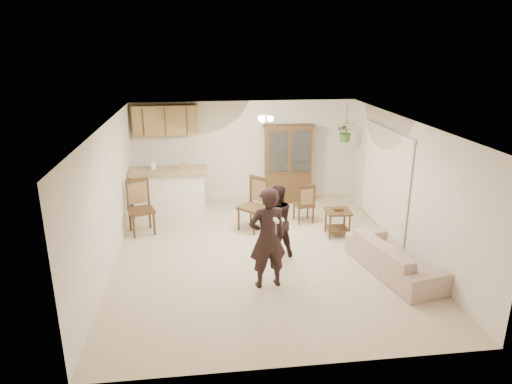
{
  "coord_description": "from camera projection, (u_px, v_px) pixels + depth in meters",
  "views": [
    {
      "loc": [
        -1.1,
        -7.87,
        3.84
      ],
      "look_at": [
        -0.07,
        0.4,
        1.1
      ],
      "focal_mm": 32.0,
      "sensor_mm": 36.0,
      "label": 1
    }
  ],
  "objects": [
    {
      "name": "wall_left",
      "position": [
        108.0,
        197.0,
        8.04
      ],
      "size": [
        0.02,
        6.5,
        2.5
      ],
      "primitive_type": "cube",
      "color": "silver",
      "rests_on": "ground"
    },
    {
      "name": "child",
      "position": [
        276.0,
        223.0,
        8.43
      ],
      "size": [
        0.74,
        0.62,
        1.35
      ],
      "primitive_type": "imported",
      "rotation": [
        0.0,
        0.0,
        3.33
      ],
      "color": "black",
      "rests_on": "floor"
    },
    {
      "name": "hanging_plant",
      "position": [
        346.0,
        132.0,
        10.71
      ],
      "size": [
        0.43,
        0.37,
        0.48
      ],
      "primitive_type": "imported",
      "color": "#315722",
      "rests_on": "ceiling"
    },
    {
      "name": "ceiling",
      "position": [
        263.0,
        123.0,
        7.97
      ],
      "size": [
        5.5,
        6.5,
        0.02
      ],
      "primitive_type": "cube",
      "color": "white",
      "rests_on": "wall_back"
    },
    {
      "name": "plant_cord",
      "position": [
        347.0,
        118.0,
        10.6
      ],
      "size": [
        0.01,
        0.01,
        0.65
      ],
      "primitive_type": "cylinder",
      "color": "black",
      "rests_on": "ceiling"
    },
    {
      "name": "adult",
      "position": [
        268.0,
        235.0,
        7.31
      ],
      "size": [
        0.72,
        0.54,
        1.8
      ],
      "primitive_type": "imported",
      "rotation": [
        0.0,
        0.0,
        3.31
      ],
      "color": "black",
      "rests_on": "floor"
    },
    {
      "name": "wall_back",
      "position": [
        245.0,
        151.0,
        11.42
      ],
      "size": [
        5.5,
        0.02,
        2.5
      ],
      "primitive_type": "cube",
      "color": "silver",
      "rests_on": "ground"
    },
    {
      "name": "wall_right",
      "position": [
        406.0,
        186.0,
        8.68
      ],
      "size": [
        0.02,
        6.5,
        2.5
      ],
      "primitive_type": "cube",
      "color": "silver",
      "rests_on": "ground"
    },
    {
      "name": "floor",
      "position": [
        262.0,
        253.0,
        8.75
      ],
      "size": [
        6.5,
        6.5,
        0.0
      ],
      "primitive_type": "plane",
      "color": "beige",
      "rests_on": "ground"
    },
    {
      "name": "chair_hutch_right",
      "position": [
        303.0,
        211.0,
        10.21
      ],
      "size": [
        0.45,
        0.45,
        0.91
      ],
      "rotation": [
        0.0,
        0.0,
        3.28
      ],
      "color": "#3E2A16",
      "rests_on": "floor"
    },
    {
      "name": "controller_adult",
      "position": [
        276.0,
        220.0,
        6.82
      ],
      "size": [
        0.07,
        0.15,
        0.05
      ],
      "primitive_type": "cube",
      "rotation": [
        0.0,
        0.0,
        3.31
      ],
      "color": "white",
      "rests_on": "adult"
    },
    {
      "name": "vertical_blinds",
      "position": [
        384.0,
        180.0,
        9.57
      ],
      "size": [
        0.06,
        2.3,
        2.1
      ],
      "primitive_type": null,
      "color": "white",
      "rests_on": "wall_right"
    },
    {
      "name": "ceiling_fixture",
      "position": [
        265.0,
        118.0,
        9.16
      ],
      "size": [
        0.36,
        0.36,
        0.2
      ],
      "primitive_type": null,
      "color": "beige",
      "rests_on": "ceiling"
    },
    {
      "name": "chair_hutch_left",
      "position": [
        252.0,
        215.0,
        9.75
      ],
      "size": [
        0.72,
        0.72,
        1.15
      ],
      "rotation": [
        0.0,
        0.0,
        -0.78
      ],
      "color": "#3E2A16",
      "rests_on": "floor"
    },
    {
      "name": "wall_front",
      "position": [
        301.0,
        277.0,
        5.3
      ],
      "size": [
        5.5,
        0.02,
        2.5
      ],
      "primitive_type": "cube",
      "color": "silver",
      "rests_on": "ground"
    },
    {
      "name": "china_hutch",
      "position": [
        288.0,
        164.0,
        11.35
      ],
      "size": [
        1.26,
        0.56,
        1.94
      ],
      "rotation": [
        0.0,
        0.0,
        -0.07
      ],
      "color": "#3E2A16",
      "rests_on": "floor"
    },
    {
      "name": "upper_cabinets",
      "position": [
        166.0,
        120.0,
        10.77
      ],
      "size": [
        1.5,
        0.34,
        0.7
      ],
      "primitive_type": "cube",
      "color": "olive",
      "rests_on": "wall_back"
    },
    {
      "name": "side_table",
      "position": [
        337.0,
        222.0,
        9.47
      ],
      "size": [
        0.53,
        0.53,
        0.61
      ],
      "rotation": [
        0.0,
        0.0,
        -0.05
      ],
      "color": "#3E2A16",
      "rests_on": "floor"
    },
    {
      "name": "bar_top",
      "position": [
        169.0,
        171.0,
        10.42
      ],
      "size": [
        1.75,
        0.7,
        0.08
      ],
      "primitive_type": "cube",
      "color": "tan",
      "rests_on": "breakfast_bar"
    },
    {
      "name": "controller_child",
      "position": [
        283.0,
        220.0,
        8.07
      ],
      "size": [
        0.06,
        0.13,
        0.04
      ],
      "primitive_type": "cube",
      "rotation": [
        0.0,
        0.0,
        3.33
      ],
      "color": "white",
      "rests_on": "child"
    },
    {
      "name": "sofa",
      "position": [
        395.0,
        253.0,
        7.89
      ],
      "size": [
        1.1,
        1.98,
        0.73
      ],
      "primitive_type": "imported",
      "rotation": [
        0.0,
        0.0,
        1.78
      ],
      "color": "beige",
      "rests_on": "floor"
    },
    {
      "name": "breakfast_bar",
      "position": [
        170.0,
        194.0,
        10.59
      ],
      "size": [
        1.6,
        0.55,
        1.0
      ],
      "primitive_type": "cube",
      "color": "white",
      "rests_on": "floor"
    },
    {
      "name": "chair_bar",
      "position": [
        142.0,
        219.0,
        9.57
      ],
      "size": [
        0.64,
        0.64,
        1.15
      ],
      "rotation": [
        0.0,
        0.0,
        0.31
      ],
      "color": "#3E2A16",
      "rests_on": "floor"
    }
  ]
}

